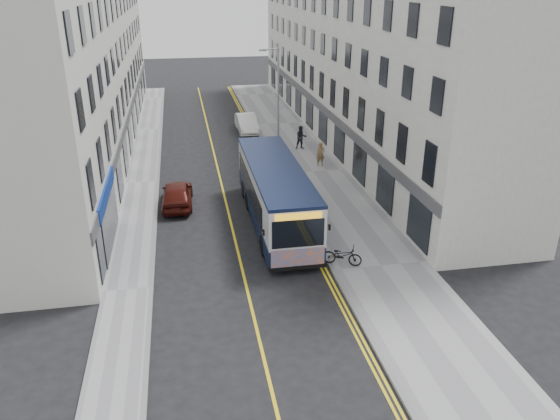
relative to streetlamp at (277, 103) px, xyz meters
name	(u,v)px	position (x,y,z in m)	size (l,w,h in m)	color
ground	(242,267)	(-4.17, -14.00, -4.38)	(140.00, 140.00, 0.00)	black
pavement_east	(313,172)	(2.08, -2.00, -4.32)	(4.50, 64.00, 0.12)	gray
pavement_west	(142,183)	(-9.17, -2.00, -4.32)	(2.00, 64.00, 0.12)	gray
kerb_east	(280,174)	(-0.17, -2.00, -4.32)	(0.18, 64.00, 0.13)	slate
kerb_west	(158,182)	(-8.17, -2.00, -4.32)	(0.18, 64.00, 0.13)	slate
road_centre_line	(220,179)	(-4.17, -2.00, -4.38)	(0.12, 64.00, 0.01)	yellow
road_dbl_yellow_inner	(273,175)	(-0.62, -2.00, -4.38)	(0.10, 64.00, 0.01)	yellow
road_dbl_yellow_outer	(276,175)	(-0.42, -2.00, -4.38)	(0.10, 64.00, 0.01)	yellow
terrace_east	(352,54)	(7.33, 7.00, 2.12)	(6.00, 46.00, 13.00)	silver
terrace_west	(83,61)	(-13.17, 7.00, 2.12)	(6.00, 46.00, 13.00)	silver
streetlamp	(277,103)	(0.00, 0.00, 0.00)	(1.32, 0.18, 8.00)	gray
city_bus	(275,193)	(-1.82, -9.64, -2.59)	(2.63, 11.26, 3.27)	black
bicycle	(342,255)	(0.35, -14.80, -3.79)	(0.63, 1.80, 0.95)	black
pedestrian_near	(321,154)	(2.87, -0.94, -3.44)	(0.60, 0.39, 1.65)	olive
pedestrian_far	(301,137)	(2.42, 3.22, -3.38)	(0.86, 0.67, 1.77)	black
car_white	(247,123)	(-0.97, 9.26, -3.64)	(1.57, 4.50, 1.48)	white
car_maroon	(177,194)	(-6.94, -6.13, -3.66)	(1.71, 4.26, 1.45)	#47110B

